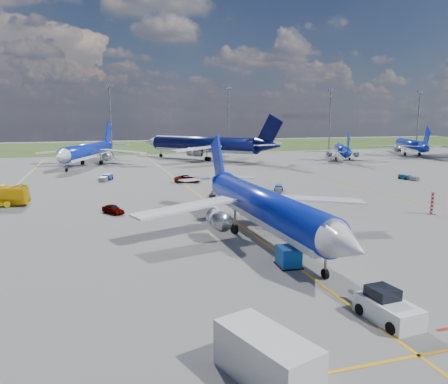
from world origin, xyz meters
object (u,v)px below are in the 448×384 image
object	(u,v)px
warning_post	(433,203)
bg_jet_n	(204,160)
bg_jet_ne	(342,160)
uld_container	(289,257)
baggage_tug_e	(408,178)
service_van	(266,358)
baggage_tug_w	(279,189)
pushback_tug	(387,308)
bg_jet_nnw	(88,165)
service_car_a	(113,209)
main_airliner	(263,237)
service_car_c	(217,193)
baggage_tug_c	(106,178)
service_car_b	(187,179)
bg_jet_ene	(410,155)

from	to	relation	value
warning_post	bg_jet_n	world-z (taller)	bg_jet_n
bg_jet_n	bg_jet_ne	xyz separation A→B (m)	(39.27, -11.19, 0.00)
uld_container	baggage_tug_e	bearing A→B (deg)	46.45
bg_jet_n	service_van	size ratio (longest dim) A/B	8.91
baggage_tug_w	pushback_tug	bearing A→B (deg)	-81.20
bg_jet_nnw	uld_container	size ratio (longest dim) A/B	19.54
service_car_a	main_airliner	bearing A→B (deg)	-78.77
bg_jet_ne	baggage_tug_w	distance (m)	61.42
pushback_tug	service_car_a	size ratio (longest dim) A/B	1.64
bg_jet_n	main_airliner	distance (m)	84.34
uld_container	service_car_c	world-z (taller)	uld_container
bg_jet_ne	service_van	size ratio (longest dim) A/B	5.61
bg_jet_ne	baggage_tug_c	size ratio (longest dim) A/B	5.97
baggage_tug_w	baggage_tug_c	world-z (taller)	baggage_tug_c
service_van	bg_jet_ne	bearing A→B (deg)	38.07
bg_jet_nnw	baggage_tug_c	distance (m)	29.73
bg_jet_ne	pushback_tug	bearing A→B (deg)	85.94
uld_container	baggage_tug_c	xyz separation A→B (m)	(-13.20, 56.86, -0.31)
service_van	service_car_b	xyz separation A→B (m)	(9.85, 64.13, -0.51)
baggage_tug_c	service_car_a	bearing A→B (deg)	-69.99
bg_jet_nnw	service_car_c	bearing A→B (deg)	-49.39
service_car_c	bg_jet_nnw	bearing A→B (deg)	138.98
bg_jet_ene	service_car_b	size ratio (longest dim) A/B	7.17
bg_jet_nnw	uld_container	xyz separation A→B (m)	(16.78, -86.37, 0.84)
main_airliner	pushback_tug	size ratio (longest dim) A/B	6.39
baggage_tug_e	pushback_tug	bearing A→B (deg)	-144.16
main_airliner	baggage_tug_e	distance (m)	53.83
bg_jet_ene	baggage_tug_w	world-z (taller)	bg_jet_ene
main_airliner	service_van	xyz separation A→B (m)	(-9.34, -23.77, 1.21)
service_car_a	baggage_tug_w	bearing A→B (deg)	-11.65
service_van	service_car_b	world-z (taller)	service_van
pushback_tug	baggage_tug_c	xyz separation A→B (m)	(-14.83, 67.79, -0.27)
bg_jet_nnw	pushback_tug	xyz separation A→B (m)	(18.40, -97.30, 0.80)
main_airliner	bg_jet_nnw	bearing A→B (deg)	102.09
bg_jet_nnw	service_van	world-z (taller)	bg_jet_nnw
bg_jet_nnw	baggage_tug_c	bearing A→B (deg)	-63.09
baggage_tug_c	baggage_tug_e	distance (m)	60.71
bg_jet_ne	bg_jet_ene	size ratio (longest dim) A/B	0.85
service_van	baggage_tug_c	size ratio (longest dim) A/B	1.06
baggage_tug_w	baggage_tug_c	bearing A→B (deg)	166.13
warning_post	service_car_a	bearing A→B (deg)	162.96
bg_jet_nnw	service_car_a	distance (m)	61.22
warning_post	bg_jet_n	xyz separation A→B (m)	(-10.65, 79.07, -1.50)
warning_post	bg_jet_nnw	xyz separation A→B (m)	(-43.38, 73.36, -1.50)
pushback_tug	baggage_tug_e	distance (m)	67.15
warning_post	baggage_tug_c	size ratio (longest dim) A/B	0.58
bg_jet_ne	service_car_b	world-z (taller)	bg_jet_ne
service_van	main_airliner	bearing A→B (deg)	50.11
baggage_tug_c	baggage_tug_e	size ratio (longest dim) A/B	1.20
service_van	baggage_tug_c	distance (m)	71.78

